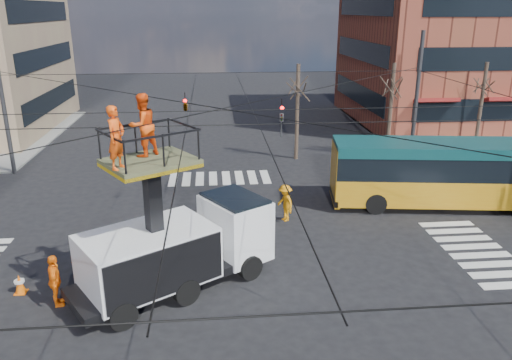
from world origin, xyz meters
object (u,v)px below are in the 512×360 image
at_px(city_bus, 466,172).
at_px(flagger, 285,203).
at_px(utility_truck, 177,229).
at_px(worker_ground, 55,281).
at_px(traffic_cone, 20,284).

bearing_deg(city_bus, flagger, -166.07).
height_order(utility_truck, flagger, utility_truck).
relative_size(city_bus, flagger, 7.55).
bearing_deg(flagger, utility_truck, -62.68).
bearing_deg(utility_truck, worker_ground, 160.84).
distance_m(city_bus, flagger, 9.01).
bearing_deg(flagger, city_bus, 74.18).
xyz_separation_m(traffic_cone, flagger, (9.85, 5.28, 0.51)).
relative_size(utility_truck, traffic_cone, 10.39).
bearing_deg(city_bus, traffic_cone, -153.89).
height_order(city_bus, worker_ground, city_bus).
bearing_deg(worker_ground, city_bus, -82.42).
height_order(utility_truck, worker_ground, utility_truck).
distance_m(utility_truck, traffic_cone, 5.65).
relative_size(worker_ground, flagger, 1.04).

